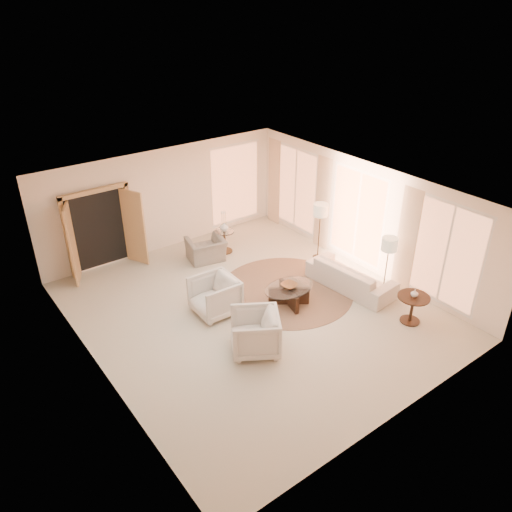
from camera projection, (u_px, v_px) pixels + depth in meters
room at (252, 256)px, 10.65m from camera, size 7.04×8.04×2.83m
windows_right at (360, 217)px, 12.56m from camera, size 0.10×6.40×2.40m
window_back_corner at (235, 184)px, 14.67m from camera, size 1.70×0.10×2.40m
curtains_right at (333, 208)px, 13.19m from camera, size 0.06×5.20×2.60m
french_doors at (101, 231)px, 12.50m from camera, size 1.95×0.66×2.16m
area_rug at (286, 290)px, 12.06m from camera, size 3.99×3.99×0.01m
sofa at (351, 276)px, 12.03m from camera, size 1.07×2.27×0.64m
armchair_left at (215, 294)px, 11.03m from camera, size 0.90×0.96×0.95m
armchair_right at (255, 331)px, 9.86m from camera, size 1.23×1.25×0.96m
accent_chair at (206, 246)px, 13.21m from camera, size 1.06×0.80×0.83m
coffee_table at (289, 293)px, 11.41m from camera, size 1.59×1.59×0.46m
end_table at (413, 304)px, 10.74m from camera, size 0.69×0.69×0.65m
side_table at (225, 239)px, 13.65m from camera, size 0.55×0.55×0.63m
floor_lamp_near at (320, 212)px, 12.88m from camera, size 0.38×0.38×1.56m
floor_lamp_far at (389, 247)px, 11.32m from camera, size 0.36×0.36×1.49m
bowl at (289, 286)px, 11.31m from camera, size 0.39×0.39×0.09m
end_vase at (415, 293)px, 10.60m from camera, size 0.22×0.22×0.17m
side_vase at (224, 227)px, 13.47m from camera, size 0.29×0.29×0.25m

